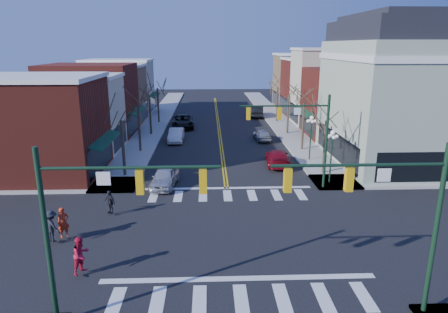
{
  "coord_description": "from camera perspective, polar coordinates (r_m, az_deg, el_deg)",
  "views": [
    {
      "loc": [
        -1.32,
        -21.13,
        10.61
      ],
      "look_at": [
        -0.24,
        6.84,
        2.8
      ],
      "focal_mm": 32.0,
      "sensor_mm": 36.0,
      "label": 1
    }
  ],
  "objects": [
    {
      "name": "bldg_left_brick_a",
      "position": [
        36.41,
        -25.15,
        3.65
      ],
      "size": [
        10.0,
        8.5,
        8.0
      ],
      "primitive_type": "cube",
      "color": "maroon",
      "rests_on": "ground"
    },
    {
      "name": "tree_left_c",
      "position": [
        49.36,
        -10.48,
        5.61
      ],
      "size": [
        0.24,
        0.24,
        4.55
      ],
      "primitive_type": "cylinder",
      "color": "#382B21",
      "rests_on": "ground"
    },
    {
      "name": "pedestrian_dark_a",
      "position": [
        26.78,
        -15.99,
        -6.25
      ],
      "size": [
        0.95,
        0.86,
        1.55
      ],
      "primitive_type": "imported",
      "rotation": [
        0.0,
        0.0,
        -0.67
      ],
      "color": "black",
      "rests_on": "sidewalk_left"
    },
    {
      "name": "tree_right_a",
      "position": [
        34.58,
        14.18,
        1.22
      ],
      "size": [
        0.24,
        0.24,
        4.62
      ],
      "primitive_type": "cylinder",
      "color": "#382B21",
      "rests_on": "ground"
    },
    {
      "name": "traffic_mast_far_right",
      "position": [
        29.93,
        11.12,
        3.93
      ],
      "size": [
        6.6,
        0.28,
        7.2
      ],
      "color": "#14331E",
      "rests_on": "ground"
    },
    {
      "name": "pedestrian_red_b",
      "position": [
        20.52,
        -19.74,
        -13.1
      ],
      "size": [
        1.05,
        1.12,
        1.84
      ],
      "primitive_type": "imported",
      "rotation": [
        0.0,
        0.0,
        1.06
      ],
      "color": "red",
      "rests_on": "sidewalk_left"
    },
    {
      "name": "bldg_left_brick_b",
      "position": [
        51.05,
        -18.49,
        7.64
      ],
      "size": [
        10.0,
        9.0,
        8.5
      ],
      "primitive_type": "cube",
      "color": "maroon",
      "rests_on": "ground"
    },
    {
      "name": "bldg_right_brick_a",
      "position": [
        50.24,
        17.51,
        7.32
      ],
      "size": [
        10.0,
        8.5,
        8.0
      ],
      "primitive_type": "cube",
      "color": "maroon",
      "rests_on": "ground"
    },
    {
      "name": "tree_right_c",
      "position": [
        49.78,
        9.13,
        5.92
      ],
      "size": [
        0.24,
        0.24,
        4.83
      ],
      "primitive_type": "cylinder",
      "color": "#382B21",
      "rests_on": "ground"
    },
    {
      "name": "pedestrian_red_a",
      "position": [
        24.41,
        -21.96,
        -8.74
      ],
      "size": [
        0.76,
        0.71,
        1.75
      ],
      "primitive_type": "imported",
      "rotation": [
        0.0,
        0.0,
        0.61
      ],
      "color": "red",
      "rests_on": "sidewalk_left"
    },
    {
      "name": "car_left_near",
      "position": [
        31.34,
        -8.49,
        -2.94
      ],
      "size": [
        2.28,
        4.54,
        1.48
      ],
      "primitive_type": "imported",
      "rotation": [
        0.0,
        0.0,
        -0.12
      ],
      "color": "silver",
      "rests_on": "ground"
    },
    {
      "name": "bldg_left_stucco_a",
      "position": [
        43.58,
        -21.28,
        5.47
      ],
      "size": [
        10.0,
        7.0,
        7.5
      ],
      "primitive_type": "cube",
      "color": "beige",
      "rests_on": "ground"
    },
    {
      "name": "bldg_left_stucco_b",
      "position": [
        66.49,
        -14.72,
        9.47
      ],
      "size": [
        10.0,
        8.0,
        8.2
      ],
      "primitive_type": "cube",
      "color": "beige",
      "rests_on": "ground"
    },
    {
      "name": "tree_right_d",
      "position": [
        57.54,
        7.6,
        7.34
      ],
      "size": [
        0.24,
        0.24,
        4.97
      ],
      "primitive_type": "cylinder",
      "color": "#382B21",
      "rests_on": "ground"
    },
    {
      "name": "car_left_mid",
      "position": [
        45.8,
        -6.85,
        3.04
      ],
      "size": [
        1.63,
        4.54,
        1.49
      ],
      "primitive_type": "imported",
      "rotation": [
        0.0,
        0.0,
        -0.01
      ],
      "color": "silver",
      "rests_on": "ground"
    },
    {
      "name": "lamppost_midblock",
      "position": [
        38.14,
        12.31,
        3.66
      ],
      "size": [
        0.36,
        0.36,
        4.33
      ],
      "color": "#14331E",
      "rests_on": "ground"
    },
    {
      "name": "sidewalk_right",
      "position": [
        43.63,
        11.2,
        1.32
      ],
      "size": [
        3.5,
        70.0,
        0.15
      ],
      "primitive_type": "cube",
      "color": "#9E9B93",
      "rests_on": "ground"
    },
    {
      "name": "pedestrian_dark_b",
      "position": [
        24.12,
        -23.41,
        -9.11
      ],
      "size": [
        1.35,
        1.2,
        1.81
      ],
      "primitive_type": "imported",
      "rotation": [
        0.0,
        0.0,
        2.57
      ],
      "color": "black",
      "rests_on": "sidewalk_left"
    },
    {
      "name": "tree_left_d",
      "position": [
        57.16,
        -9.38,
        7.18
      ],
      "size": [
        0.24,
        0.24,
        4.9
      ],
      "primitive_type": "cylinder",
      "color": "#382B21",
      "rests_on": "ground"
    },
    {
      "name": "car_right_near",
      "position": [
        36.79,
        7.66,
        -0.17
      ],
      "size": [
        2.29,
        4.97,
        1.41
      ],
      "primitive_type": "imported",
      "rotation": [
        0.0,
        0.0,
        3.08
      ],
      "color": "maroon",
      "rests_on": "ground"
    },
    {
      "name": "bldg_right_stucco",
      "position": [
        57.43,
        15.04,
        9.46
      ],
      "size": [
        10.0,
        7.0,
        10.0
      ],
      "primitive_type": "cube",
      "color": "beige",
      "rests_on": "ground"
    },
    {
      "name": "bldg_right_brick_b",
      "position": [
        64.68,
        13.06,
        9.55
      ],
      "size": [
        10.0,
        8.0,
        8.5
      ],
      "primitive_type": "cube",
      "color": "maroon",
      "rests_on": "ground"
    },
    {
      "name": "car_left_far",
      "position": [
        53.67,
        -5.92,
        5.02
      ],
      "size": [
        3.22,
        6.22,
        1.67
      ],
      "primitive_type": "imported",
      "rotation": [
        0.0,
        0.0,
        0.07
      ],
      "color": "black",
      "rests_on": "ground"
    },
    {
      "name": "car_right_far",
      "position": [
        61.7,
        4.78,
        6.41
      ],
      "size": [
        2.3,
        5.15,
        1.64
      ],
      "primitive_type": "imported",
      "rotation": [
        0.0,
        0.0,
        3.03
      ],
      "color": "black",
      "rests_on": "ground"
    },
    {
      "name": "lamppost_corner",
      "position": [
        32.05,
        15.14,
        1.23
      ],
      "size": [
        0.36,
        0.36,
        4.33
      ],
      "color": "#14331E",
      "rests_on": "ground"
    },
    {
      "name": "ground",
      "position": [
        23.68,
        1.24,
        -11.03
      ],
      "size": [
        160.0,
        160.0,
        0.0
      ],
      "primitive_type": "plane",
      "color": "black",
      "rests_on": "ground"
    },
    {
      "name": "bldg_left_tan",
      "position": [
        59.0,
        -16.29,
        8.44
      ],
      "size": [
        10.0,
        7.5,
        7.8
      ],
      "primitive_type": "cube",
      "color": "#997B54",
      "rests_on": "ground"
    },
    {
      "name": "tree_left_b",
      "position": [
        41.54,
        -12.01,
        4.02
      ],
      "size": [
        0.24,
        0.24,
        5.04
      ],
      "primitive_type": "cylinder",
      "color": "#382B21",
      "rests_on": "ground"
    },
    {
      "name": "bldg_right_tan",
      "position": [
        72.38,
        11.42,
        10.45
      ],
      "size": [
        10.0,
        8.0,
        9.0
      ],
      "primitive_type": "cube",
      "color": "#997B54",
      "rests_on": "ground"
    },
    {
      "name": "tree_left_a",
      "position": [
        33.91,
        -14.2,
        1.06
      ],
      "size": [
        0.24,
        0.24,
        4.76
      ],
      "primitive_type": "cylinder",
      "color": "#382B21",
      "rests_on": "ground"
    },
    {
      "name": "victorian_corner",
      "position": [
        40.03,
        24.52,
        8.54
      ],
      "size": [
        12.25,
        14.25,
        13.3
      ],
      "color": "#9AA992",
      "rests_on": "ground"
    },
    {
      "name": "traffic_mast_near_left",
      "position": [
        15.53,
        -17.99,
        -7.55
      ],
      "size": [
        6.6,
        0.28,
        7.2
      ],
      "color": "#14331E",
      "rests_on": "ground"
    },
    {
      "name": "car_right_mid",
      "position": [
        46.25,
        5.45,
        3.1
      ],
      "size": [
        1.95,
        4.05,
        1.33
      ],
      "primitive_type": "imported",
      "rotation": [
        0.0,
        0.0,
        3.24
      ],
      "color": "#A4A4A9",
      "rests_on": "ground"
    },
    {
      "name": "sidewalk_left",
      "position": [
        43.1,
        -12.07,
        1.09
      ],
      "size": [
        3.5,
        70.0,
        0.15
      ],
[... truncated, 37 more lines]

